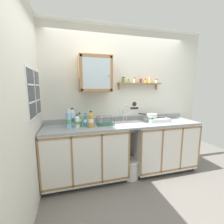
# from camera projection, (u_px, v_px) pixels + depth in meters

# --- Properties ---
(floor) EXTENTS (5.74, 5.74, 0.00)m
(floor) POSITION_uv_depth(u_px,v_px,m) (130.00, 184.00, 2.52)
(floor) COLOR slate
(floor) RESTS_ON ground
(back_wall) EXTENTS (3.34, 0.07, 2.69)m
(back_wall) POSITION_uv_depth(u_px,v_px,m) (120.00, 100.00, 2.88)
(back_wall) COLOR silver
(back_wall) RESTS_ON ground
(side_wall_left) EXTENTS (0.05, 3.37, 2.69)m
(side_wall_left) POSITION_uv_depth(u_px,v_px,m) (23.00, 109.00, 1.65)
(side_wall_left) COLOR silver
(side_wall_left) RESTS_ON ground
(lower_cabinet_run) EXTENTS (1.35, 0.58, 0.93)m
(lower_cabinet_run) POSITION_uv_depth(u_px,v_px,m) (86.00, 155.00, 2.54)
(lower_cabinet_run) COLOR black
(lower_cabinet_run) RESTS_ON ground
(lower_cabinet_run_right) EXTENTS (1.19, 0.58, 0.93)m
(lower_cabinet_run_right) POSITION_uv_depth(u_px,v_px,m) (162.00, 146.00, 2.92)
(lower_cabinet_run_right) COLOR black
(lower_cabinet_run_right) RESTS_ON ground
(countertop) EXTENTS (2.70, 0.61, 0.03)m
(countertop) POSITION_uv_depth(u_px,v_px,m) (125.00, 125.00, 2.64)
(countertop) COLOR gray
(countertop) RESTS_ON lower_cabinet_run
(backsplash) EXTENTS (2.70, 0.02, 0.08)m
(backsplash) POSITION_uv_depth(u_px,v_px,m) (120.00, 119.00, 2.90)
(backsplash) COLOR gray
(backsplash) RESTS_ON countertop
(sink) EXTENTS (0.54, 0.44, 0.45)m
(sink) POSITION_uv_depth(u_px,v_px,m) (128.00, 124.00, 2.70)
(sink) COLOR silver
(sink) RESTS_ON countertop
(hot_plate_stove) EXTENTS (0.40, 0.30, 0.07)m
(hot_plate_stove) POSITION_uv_depth(u_px,v_px,m) (157.00, 120.00, 2.83)
(hot_plate_stove) COLOR silver
(hot_plate_stove) RESTS_ON countertop
(saucepan) EXTENTS (0.30, 0.26, 0.08)m
(saucepan) POSITION_uv_depth(u_px,v_px,m) (152.00, 116.00, 2.82)
(saucepan) COLOR silver
(saucepan) RESTS_ON hot_plate_stove
(bottle_detergent_teal_0) EXTENTS (0.06, 0.06, 0.22)m
(bottle_detergent_teal_0) POSITION_uv_depth(u_px,v_px,m) (85.00, 120.00, 2.45)
(bottle_detergent_teal_0) COLOR teal
(bottle_detergent_teal_0) RESTS_ON countertop
(bottle_water_clear_1) EXTENTS (0.08, 0.08, 0.30)m
(bottle_water_clear_1) POSITION_uv_depth(u_px,v_px,m) (73.00, 118.00, 2.47)
(bottle_water_clear_1) COLOR silver
(bottle_water_clear_1) RESTS_ON countertop
(bottle_juice_amber_2) EXTENTS (0.08, 0.08, 0.26)m
(bottle_juice_amber_2) POSITION_uv_depth(u_px,v_px,m) (91.00, 120.00, 2.39)
(bottle_juice_amber_2) COLOR gold
(bottle_juice_amber_2) RESTS_ON countertop
(bottle_water_blue_3) EXTENTS (0.08, 0.08, 0.30)m
(bottle_water_blue_3) POSITION_uv_depth(u_px,v_px,m) (69.00, 120.00, 2.34)
(bottle_water_blue_3) COLOR #8CB7E0
(bottle_water_blue_3) RESTS_ON countertop
(bottle_opaque_white_4) EXTENTS (0.07, 0.07, 0.21)m
(bottle_opaque_white_4) POSITION_uv_depth(u_px,v_px,m) (77.00, 122.00, 2.38)
(bottle_opaque_white_4) COLOR white
(bottle_opaque_white_4) RESTS_ON countertop
(bottle_soda_green_5) EXTENTS (0.07, 0.07, 0.22)m
(bottle_soda_green_5) POSITION_uv_depth(u_px,v_px,m) (80.00, 120.00, 2.51)
(bottle_soda_green_5) COLOR #4CB266
(bottle_soda_green_5) RESTS_ON countertop
(dish_rack) EXTENTS (0.29, 0.22, 0.16)m
(dish_rack) POSITION_uv_depth(u_px,v_px,m) (105.00, 123.00, 2.58)
(dish_rack) COLOR #26664C
(dish_rack) RESTS_ON countertop
(mug) EXTENTS (0.12, 0.08, 0.09)m
(mug) POSITION_uv_depth(u_px,v_px,m) (151.00, 120.00, 2.72)
(mug) COLOR #337259
(mug) RESTS_ON countertop
(wall_cabinet) EXTENTS (0.54, 0.31, 0.59)m
(wall_cabinet) POSITION_uv_depth(u_px,v_px,m) (95.00, 74.00, 2.52)
(wall_cabinet) COLOR #996B42
(spice_shelf) EXTENTS (0.83, 0.14, 0.23)m
(spice_shelf) POSITION_uv_depth(u_px,v_px,m) (140.00, 83.00, 2.83)
(spice_shelf) COLOR #996B42
(warning_sign) EXTENTS (0.19, 0.01, 0.23)m
(warning_sign) POSITION_uv_depth(u_px,v_px,m) (134.00, 106.00, 2.94)
(warning_sign) COLOR silver
(window) EXTENTS (0.03, 0.73, 0.64)m
(window) POSITION_uv_depth(u_px,v_px,m) (34.00, 93.00, 2.04)
(window) COLOR #262D38
(trash_bin) EXTENTS (0.31, 0.31, 0.34)m
(trash_bin) POSITION_uv_depth(u_px,v_px,m) (131.00, 168.00, 2.68)
(trash_bin) COLOR silver
(trash_bin) RESTS_ON ground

